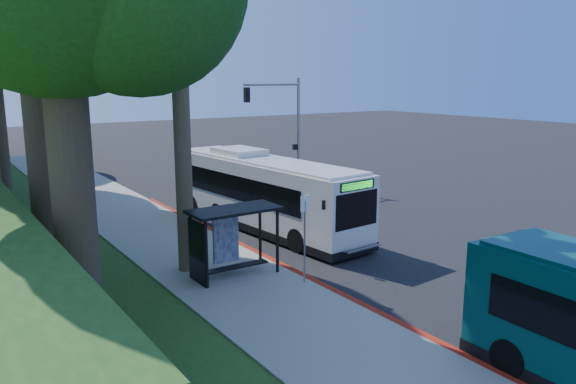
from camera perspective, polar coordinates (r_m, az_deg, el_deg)
ground at (r=26.51m, az=4.90°, el=-3.87°), size 140.00×140.00×0.00m
sidewalk at (r=22.82m, az=-9.65°, el=-6.41°), size 4.50×70.00×0.12m
red_curb at (r=20.57m, az=0.96°, el=-8.25°), size 0.25×30.00×0.13m
grass_verge at (r=26.02m, az=-25.90°, el=-5.25°), size 8.00×70.00×0.06m
bus_shelter at (r=19.86m, az=-6.28°, el=-3.78°), size 3.20×1.51×2.55m
stop_sign_pole at (r=18.97m, az=1.71°, el=-3.59°), size 0.35×0.06×3.17m
traffic_signal_pole at (r=35.96m, az=-0.29°, el=7.40°), size 4.10×0.30×7.00m
white_bus at (r=26.46m, az=-2.63°, el=0.06°), size 3.65×12.32×3.62m
pickup at (r=29.68m, az=1.49°, el=-0.54°), size 2.73×5.88×1.63m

